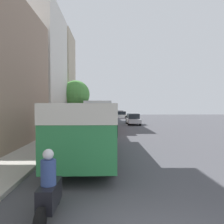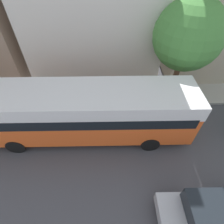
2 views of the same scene
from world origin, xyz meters
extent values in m
cube|color=#EA5B23|center=(-1.69, 21.61, 1.84)|extent=(2.48, 11.46, 2.67)
cube|color=white|center=(-1.69, 21.61, 2.77)|extent=(2.51, 11.52, 0.80)
cube|color=black|center=(-1.69, 21.61, 2.17)|extent=(2.53, 11.01, 0.59)
cylinder|color=black|center=(-2.83, 25.16, 0.50)|extent=(0.28, 1.00, 1.00)
cylinder|color=black|center=(-0.55, 25.16, 0.50)|extent=(0.28, 1.00, 1.00)
cylinder|color=black|center=(-2.83, 18.05, 0.50)|extent=(0.28, 1.00, 1.00)
cylinder|color=black|center=(-0.55, 18.05, 0.50)|extent=(0.28, 1.00, 1.00)
cube|color=#B7B7BC|center=(2.95, 27.04, 0.59)|extent=(1.72, 4.30, 0.54)
cube|color=black|center=(2.95, 27.04, 1.22)|extent=(1.52, 2.36, 0.71)
cylinder|color=black|center=(2.15, 25.71, 0.32)|extent=(0.22, 0.64, 0.64)
cylinder|color=brown|center=(-5.21, 27.54, 1.47)|extent=(0.36, 0.36, 2.64)
sphere|color=#47893D|center=(-5.21, 27.54, 4.29)|extent=(3.99, 3.99, 3.99)
camera|label=1|loc=(-0.99, -3.66, 2.76)|focal=35.00mm
camera|label=2|loc=(4.68, 23.03, 8.39)|focal=28.00mm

